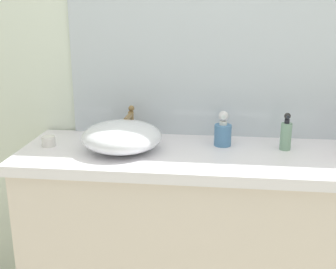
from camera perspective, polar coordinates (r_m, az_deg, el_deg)
bathroom_wall_rear at (r=2.03m, az=9.09°, el=12.18°), size 6.00×0.06×2.60m
vanity_counter at (r=2.00m, az=5.89°, el=-14.04°), size 1.68×0.52×0.86m
wall_mirror_panel at (r=1.99m, az=6.80°, el=12.52°), size 1.39×0.01×0.91m
sink_basin at (r=1.83m, az=-6.16°, el=-0.28°), size 0.34×0.34×0.12m
faucet at (r=1.99m, az=-5.05°, el=1.97°), size 0.03×0.15×0.15m
soap_dispenser at (r=1.90m, az=15.42°, el=0.01°), size 0.05×0.05×0.16m
lotion_bottle at (r=1.90m, az=7.31°, el=0.33°), size 0.08×0.08×0.16m
candle_jar at (r=1.96m, az=-15.60°, el=-0.86°), size 0.06×0.06×0.05m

